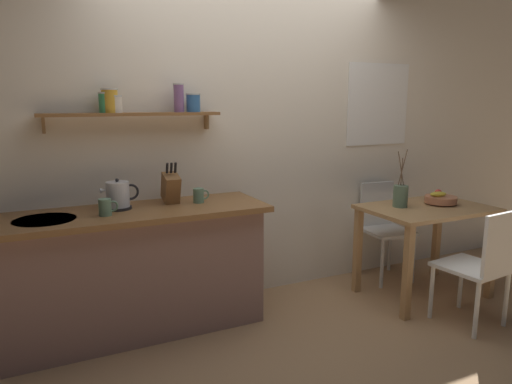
# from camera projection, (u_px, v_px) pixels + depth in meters

# --- Properties ---
(ground_plane) EXTENTS (14.00, 14.00, 0.00)m
(ground_plane) POSITION_uv_depth(u_px,v_px,m) (282.00, 321.00, 3.52)
(ground_plane) COLOR #A87F56
(back_wall) EXTENTS (6.80, 0.11, 2.70)m
(back_wall) POSITION_uv_depth(u_px,v_px,m) (268.00, 134.00, 3.92)
(back_wall) COLOR silver
(back_wall) RESTS_ON ground_plane
(kitchen_counter) EXTENTS (1.83, 0.63, 0.89)m
(kitchen_counter) POSITION_uv_depth(u_px,v_px,m) (136.00, 271.00, 3.29)
(kitchen_counter) COLOR gray
(kitchen_counter) RESTS_ON ground_plane
(wall_shelf) EXTENTS (1.24, 0.20, 0.34)m
(wall_shelf) POSITION_uv_depth(u_px,v_px,m) (137.00, 107.00, 3.27)
(wall_shelf) COLOR brown
(dining_table) EXTENTS (1.02, 0.69, 0.77)m
(dining_table) POSITION_uv_depth(u_px,v_px,m) (426.00, 222.00, 3.88)
(dining_table) COLOR tan
(dining_table) RESTS_ON ground_plane
(dining_chair_near) EXTENTS (0.45, 0.47, 0.88)m
(dining_chair_near) POSITION_uv_depth(u_px,v_px,m) (482.00, 263.00, 3.34)
(dining_chair_near) COLOR white
(dining_chair_near) RESTS_ON ground_plane
(dining_chair_far) EXTENTS (0.43, 0.44, 0.88)m
(dining_chair_far) POSITION_uv_depth(u_px,v_px,m) (383.00, 225.00, 4.33)
(dining_chair_far) COLOR silver
(dining_chair_far) RESTS_ON ground_plane
(fruit_bowl) EXTENTS (0.26, 0.26, 0.12)m
(fruit_bowl) POSITION_uv_depth(u_px,v_px,m) (440.00, 199.00, 3.95)
(fruit_bowl) COLOR #BC704C
(fruit_bowl) RESTS_ON dining_table
(twig_vase) EXTENTS (0.12, 0.12, 0.47)m
(twig_vase) POSITION_uv_depth(u_px,v_px,m) (400.00, 196.00, 3.84)
(twig_vase) COLOR #567056
(twig_vase) RESTS_ON dining_table
(electric_kettle) EXTENTS (0.26, 0.18, 0.21)m
(electric_kettle) POSITION_uv_depth(u_px,v_px,m) (118.00, 196.00, 3.20)
(electric_kettle) COLOR black
(electric_kettle) RESTS_ON kitchen_counter
(knife_block) EXTENTS (0.11, 0.20, 0.30)m
(knife_block) POSITION_uv_depth(u_px,v_px,m) (171.00, 187.00, 3.37)
(knife_block) COLOR brown
(knife_block) RESTS_ON kitchen_counter
(coffee_mug_by_sink) EXTENTS (0.13, 0.08, 0.11)m
(coffee_mug_by_sink) POSITION_uv_depth(u_px,v_px,m) (106.00, 207.00, 3.03)
(coffee_mug_by_sink) COLOR slate
(coffee_mug_by_sink) RESTS_ON kitchen_counter
(coffee_mug_spare) EXTENTS (0.12, 0.08, 0.11)m
(coffee_mug_spare) POSITION_uv_depth(u_px,v_px,m) (199.00, 195.00, 3.41)
(coffee_mug_spare) COLOR slate
(coffee_mug_spare) RESTS_ON kitchen_counter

